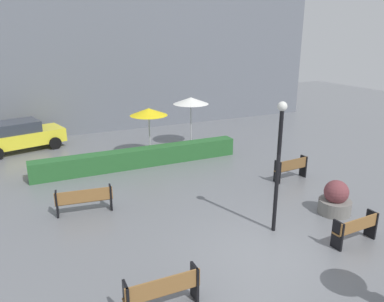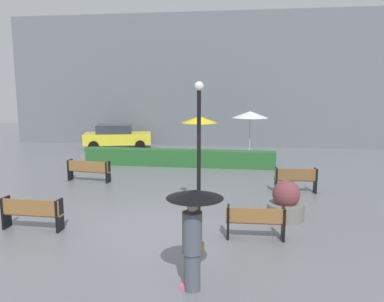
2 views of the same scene
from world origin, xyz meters
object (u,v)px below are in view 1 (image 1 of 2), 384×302
(bench_far_left, at_px, (84,199))
(parked_car, at_px, (20,135))
(bench_near_right, at_px, (356,228))
(lamp_post, at_px, (279,155))
(bench_near_left, at_px, (162,290))
(planter_pot, at_px, (335,200))
(bench_far_right, at_px, (291,167))
(patio_umbrella_white, at_px, (191,101))
(patio_umbrella_yellow, at_px, (149,112))

(bench_far_left, relative_size, parked_car, 0.42)
(bench_near_right, xyz_separation_m, lamp_post, (-1.68, 1.61, 1.97))
(bench_near_left, distance_m, planter_pot, 7.23)
(bench_far_left, bearing_deg, bench_near_right, -37.90)
(bench_near_right, relative_size, bench_far_right, 0.97)
(lamp_post, bearing_deg, planter_pot, 1.83)
(patio_umbrella_white, bearing_deg, bench_far_left, -139.08)
(bench_near_left, height_order, patio_umbrella_yellow, patio_umbrella_yellow)
(planter_pot, bearing_deg, bench_near_right, -118.26)
(bench_far_right, bearing_deg, bench_near_left, -146.74)
(bench_near_right, bearing_deg, bench_far_left, 142.10)
(bench_near_left, relative_size, bench_far_right, 1.08)
(planter_pot, height_order, parked_car, parked_car)
(bench_near_right, height_order, parked_car, parked_car)
(bench_near_right, height_order, bench_near_left, bench_near_left)
(bench_near_right, distance_m, bench_far_left, 8.61)
(bench_near_right, xyz_separation_m, patio_umbrella_white, (-0.16, 11.05, 1.98))
(bench_near_left, xyz_separation_m, patio_umbrella_white, (5.90, 11.27, 1.96))
(planter_pot, bearing_deg, parked_car, 127.61)
(patio_umbrella_white, bearing_deg, bench_near_right, -89.19)
(bench_far_left, distance_m, patio_umbrella_yellow, 6.64)
(bench_near_left, height_order, bench_far_right, bench_far_right)
(bench_far_right, relative_size, lamp_post, 0.39)
(lamp_post, xyz_separation_m, patio_umbrella_yellow, (-1.08, 8.66, -0.23))
(lamp_post, xyz_separation_m, patio_umbrella_white, (1.53, 9.43, 0.01))
(lamp_post, xyz_separation_m, parked_car, (-6.92, 12.43, -1.66))
(patio_umbrella_yellow, bearing_deg, patio_umbrella_white, 16.53)
(planter_pot, bearing_deg, bench_far_left, 155.00)
(bench_far_right, relative_size, parked_car, 0.35)
(bench_near_right, bearing_deg, lamp_post, 136.19)
(planter_pot, distance_m, parked_car, 15.59)
(bench_far_left, relative_size, planter_pot, 1.61)
(bench_near_left, height_order, parked_car, parked_car)
(planter_pot, xyz_separation_m, patio_umbrella_white, (-1.07, 9.35, 1.98))
(bench_far_right, distance_m, lamp_post, 4.91)
(bench_near_left, height_order, bench_far_left, same)
(planter_pot, xyz_separation_m, parked_car, (-9.51, 12.35, 0.31))
(planter_pot, distance_m, patio_umbrella_yellow, 9.49)
(bench_near_left, distance_m, lamp_post, 5.13)
(patio_umbrella_white, bearing_deg, bench_far_right, -74.78)
(patio_umbrella_yellow, bearing_deg, bench_far_left, -128.97)
(planter_pot, relative_size, patio_umbrella_yellow, 0.49)
(bench_near_right, height_order, patio_umbrella_yellow, patio_umbrella_yellow)
(planter_pot, bearing_deg, patio_umbrella_white, 96.51)
(parked_car, bearing_deg, bench_near_right, -58.51)
(bench_near_right, relative_size, bench_near_left, 0.90)
(parked_car, bearing_deg, planter_pot, -52.39)
(bench_near_right, height_order, bench_far_left, bench_far_left)
(bench_near_left, distance_m, parked_car, 14.50)
(bench_near_right, xyz_separation_m, parked_car, (-8.60, 14.04, 0.31))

